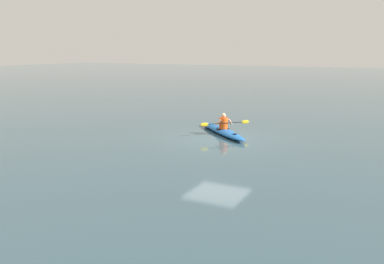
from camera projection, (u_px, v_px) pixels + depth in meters
ground_plane at (218, 140)px, 17.71m from camera, size 160.00×160.00×0.00m
kayak at (222, 131)px, 18.91m from camera, size 3.80×3.66×0.27m
kayaker at (224, 122)px, 18.68m from camera, size 1.70×1.79×0.72m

